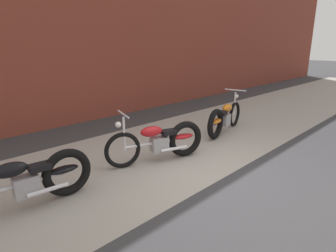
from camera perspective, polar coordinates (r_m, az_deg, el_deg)
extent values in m
plane|color=#38383A|center=(4.95, 10.65, -10.45)|extent=(80.00, 80.00, 0.00)
cube|color=#9E998E|center=(6.00, -3.31, -5.29)|extent=(36.00, 3.50, 0.01)
cube|color=brown|center=(8.49, -20.34, 18.47)|extent=(36.00, 0.50, 5.35)
torus|color=black|center=(4.50, -19.59, -8.77)|extent=(0.74, 0.20, 0.73)
cylinder|color=silver|center=(4.35, -27.72, -10.43)|extent=(1.23, 0.18, 0.06)
cube|color=#99999E|center=(4.38, -26.63, -10.68)|extent=(0.34, 0.25, 0.28)
ellipsoid|color=black|center=(4.25, -29.20, -7.73)|extent=(0.46, 0.23, 0.20)
ellipsoid|color=black|center=(4.47, -20.26, -8.21)|extent=(0.46, 0.22, 0.10)
cube|color=black|center=(4.33, -24.42, -7.49)|extent=(0.30, 0.23, 0.08)
cylinder|color=silver|center=(4.33, -22.88, -11.69)|extent=(0.55, 0.11, 0.06)
torus|color=black|center=(5.22, -9.09, -4.84)|extent=(0.67, 0.30, 0.68)
torus|color=black|center=(5.70, 3.48, -2.59)|extent=(0.73, 0.36, 0.73)
cylinder|color=silver|center=(5.41, -2.52, -3.41)|extent=(1.18, 0.46, 0.06)
cube|color=#99999E|center=(5.46, -1.75, -3.69)|extent=(0.37, 0.31, 0.28)
ellipsoid|color=red|center=(5.31, -3.35, -1.09)|extent=(0.48, 0.32, 0.20)
ellipsoid|color=red|center=(5.65, 3.05, -2.08)|extent=(0.47, 0.31, 0.10)
cube|color=black|center=(5.47, 0.14, -1.21)|extent=(0.33, 0.28, 0.08)
cylinder|color=silver|center=(5.13, -8.81, -1.54)|extent=(0.06, 0.06, 0.62)
cylinder|color=silver|center=(5.03, -8.99, 2.37)|extent=(0.22, 0.56, 0.03)
sphere|color=white|center=(5.05, -9.98, 0.26)|extent=(0.11, 0.11, 0.11)
cylinder|color=silver|center=(5.46, 1.21, -4.58)|extent=(0.54, 0.24, 0.06)
torus|color=black|center=(8.01, 13.21, 2.34)|extent=(0.68, 0.22, 0.68)
torus|color=black|center=(6.82, 9.50, 0.39)|extent=(0.74, 0.28, 0.73)
cylinder|color=silver|center=(7.40, 11.52, 1.65)|extent=(1.22, 0.31, 0.06)
cube|color=#99999E|center=(7.34, 11.27, 1.22)|extent=(0.36, 0.28, 0.28)
ellipsoid|color=orange|center=(7.42, 11.85, 3.57)|extent=(0.47, 0.28, 0.20)
ellipsoid|color=orange|center=(6.85, 9.69, 0.97)|extent=(0.47, 0.27, 0.10)
cube|color=black|center=(7.11, 10.76, 2.58)|extent=(0.32, 0.25, 0.08)
cylinder|color=silver|center=(7.90, 13.26, 4.46)|extent=(0.05, 0.05, 0.62)
cylinder|color=silver|center=(7.84, 13.43, 7.04)|extent=(0.15, 0.57, 0.03)
sphere|color=white|center=(7.96, 13.59, 5.85)|extent=(0.11, 0.11, 0.11)
cylinder|color=silver|center=(7.20, 9.42, 0.36)|extent=(0.55, 0.17, 0.06)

